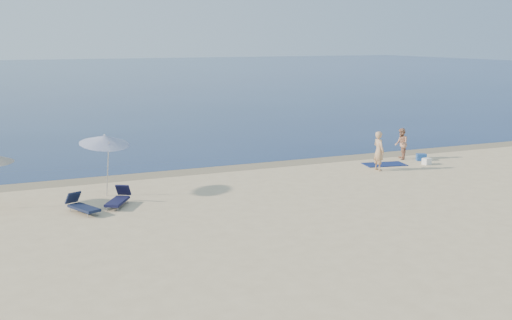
{
  "coord_description": "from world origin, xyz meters",
  "views": [
    {
      "loc": [
        -13.13,
        -8.54,
        6.16
      ],
      "look_at": [
        -2.24,
        16.0,
        1.0
      ],
      "focal_mm": 45.0,
      "sensor_mm": 36.0,
      "label": 1
    }
  ],
  "objects_px": {
    "person_right": "(401,144)",
    "blue_cooler": "(421,157)",
    "umbrella_near": "(105,140)",
    "person_left": "(379,151)"
  },
  "relations": [
    {
      "from": "person_right",
      "to": "blue_cooler",
      "type": "xyz_separation_m",
      "value": [
        0.75,
        -0.7,
        -0.63
      ]
    },
    {
      "from": "umbrella_near",
      "to": "person_right",
      "type": "bearing_deg",
      "value": -12.36
    },
    {
      "from": "person_left",
      "to": "blue_cooler",
      "type": "relative_size",
      "value": 3.86
    },
    {
      "from": "person_left",
      "to": "person_right",
      "type": "bearing_deg",
      "value": -55.28
    },
    {
      "from": "person_left",
      "to": "blue_cooler",
      "type": "height_order",
      "value": "person_left"
    },
    {
      "from": "person_left",
      "to": "blue_cooler",
      "type": "bearing_deg",
      "value": -71.42
    },
    {
      "from": "person_left",
      "to": "umbrella_near",
      "type": "distance_m",
      "value": 12.66
    },
    {
      "from": "person_left",
      "to": "umbrella_near",
      "type": "xyz_separation_m",
      "value": [
        -12.59,
        0.4,
        1.28
      ]
    },
    {
      "from": "blue_cooler",
      "to": "umbrella_near",
      "type": "xyz_separation_m",
      "value": [
        -16.0,
        -0.76,
        2.03
      ]
    },
    {
      "from": "person_left",
      "to": "person_right",
      "type": "distance_m",
      "value": 3.24
    }
  ]
}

